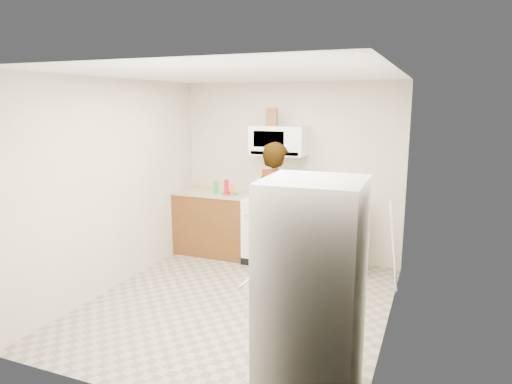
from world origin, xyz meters
The scene contains 20 objects.
floor centered at (0.00, 0.00, 0.00)m, with size 3.60×3.60×0.00m, color gray.
back_wall centered at (0.00, 1.79, 1.25)m, with size 3.20×0.02×2.50m, color beige.
right_wall centered at (1.59, 0.00, 1.25)m, with size 0.02×3.60×2.50m, color beige.
cabinet_left centered at (-1.04, 1.49, 0.45)m, with size 1.12×0.62×0.90m, color brown.
counter_left centered at (-1.04, 1.49, 0.92)m, with size 1.14×0.64×0.04m, color tan.
cabinet_right centered at (0.68, 1.49, 0.45)m, with size 0.80×0.62×0.90m, color brown.
counter_right centered at (0.68, 1.49, 0.92)m, with size 0.82×0.64×0.04m, color tan.
gas_range centered at (-0.10, 1.48, 0.49)m, with size 0.76×0.65×1.13m.
microwave centered at (-0.10, 1.61, 1.70)m, with size 0.76×0.38×0.40m, color white.
person centered at (0.11, 0.92, 0.87)m, with size 0.64×0.42×1.75m, color tan.
fridge centered at (1.19, -1.34, 0.85)m, with size 0.70×0.70×1.70m, color silver.
kettle centered at (0.91, 1.65, 1.03)m, with size 0.16×0.16×0.19m, color white.
jug centered at (-0.18, 1.55, 2.02)m, with size 0.14×0.14×0.24m, color brown.
saucepan centered at (-0.28, 1.58, 1.02)m, with size 0.24×0.24×0.13m, color #B0B1B5.
tray centered at (-0.03, 1.42, 0.96)m, with size 0.25×0.16×0.05m, color white.
bottle_spray centered at (-0.77, 1.32, 1.04)m, with size 0.06×0.06×0.22m, color #B40D15.
bottle_hot_sauce centered at (-0.70, 1.35, 1.01)m, with size 0.05×0.05×0.16m, color orange.
bottle_green_cap centered at (-0.93, 1.31, 1.03)m, with size 0.06×0.06×0.19m, color green.
pot_lid centered at (-0.75, 1.39, 0.94)m, with size 0.25×0.25×0.01m, color white.
broom centered at (1.56, 0.90, 0.58)m, with size 0.03×0.03×1.15m, color silver.
Camera 1 is at (1.98, -4.35, 2.22)m, focal length 32.00 mm.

